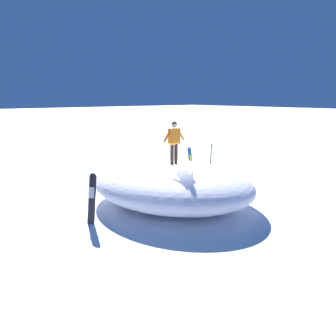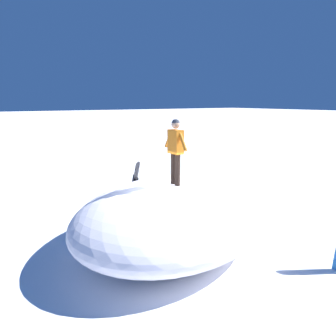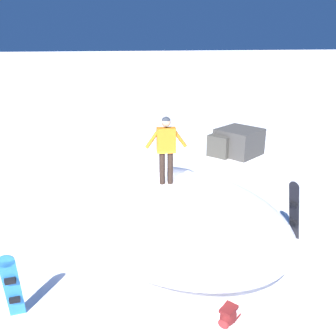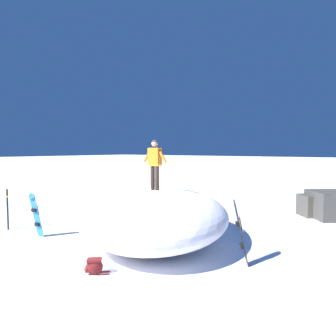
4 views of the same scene
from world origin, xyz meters
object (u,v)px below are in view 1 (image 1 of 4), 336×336
at_px(snowboarder_standing, 174,139).
at_px(snowboard_secondary_upright, 191,160).
at_px(backpack_near, 123,181).
at_px(trail_marker_pole, 211,155).
at_px(snowboard_primary_upright, 92,197).

height_order(snowboarder_standing, snowboard_secondary_upright, snowboarder_standing).
height_order(snowboarder_standing, backpack_near, snowboarder_standing).
height_order(backpack_near, trail_marker_pole, trail_marker_pole).
relative_size(snowboard_primary_upright, snowboard_secondary_upright, 1.11).
relative_size(snowboarder_standing, backpack_near, 2.89).
xyz_separation_m(snowboard_primary_upright, snowboard_secondary_upright, (6.50, 1.83, -0.09)).
bearing_deg(snowboarder_standing, backpack_near, 101.42).
distance_m(snowboarder_standing, snowboard_primary_upright, 3.72).
height_order(snowboard_primary_upright, snowboard_secondary_upright, snowboard_primary_upright).
height_order(snowboard_secondary_upright, trail_marker_pole, snowboard_secondary_upright).
height_order(snowboard_primary_upright, backpack_near, snowboard_primary_upright).
height_order(snowboarder_standing, snowboard_primary_upright, snowboarder_standing).
xyz_separation_m(backpack_near, trail_marker_pole, (5.71, -0.70, 0.61)).
bearing_deg(snowboard_secondary_upright, trail_marker_pole, 2.34).
relative_size(snowboard_secondary_upright, trail_marker_pole, 1.01).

